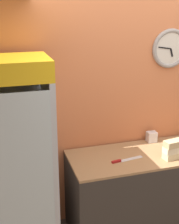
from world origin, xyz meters
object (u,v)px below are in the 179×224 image
sandwich_stack_top (175,143)px  beverage_cooler (11,153)px  chefs_knife (123,160)px  napkin_dispenser (152,137)px  sandwich_stack_middle (174,149)px  sandwich_stack_bottom (174,155)px

sandwich_stack_top → beverage_cooler: bearing=171.7°
sandwich_stack_top → chefs_knife: 0.56m
sandwich_stack_top → napkin_dispenser: size_ratio=2.05×
sandwich_stack_top → chefs_knife: sandwich_stack_top is taller
sandwich_stack_middle → napkin_dispenser: bearing=93.5°
beverage_cooler → chefs_knife: beverage_cooler is taller
sandwich_stack_top → sandwich_stack_middle: bearing=0.0°
sandwich_stack_bottom → sandwich_stack_middle: sandwich_stack_middle is taller
sandwich_stack_bottom → sandwich_stack_top: 0.14m
sandwich_stack_bottom → sandwich_stack_middle: bearing=0.0°
sandwich_stack_middle → sandwich_stack_top: sandwich_stack_top is taller
sandwich_stack_middle → sandwich_stack_top: size_ratio=0.98×
beverage_cooler → sandwich_stack_top: (1.64, -0.24, -0.01)m
sandwich_stack_top → chefs_knife: bearing=170.1°
chefs_knife → napkin_dispenser: size_ratio=3.01×
chefs_knife → sandwich_stack_top: bearing=-9.9°
sandwich_stack_middle → sandwich_stack_top: bearing=180.0°
beverage_cooler → chefs_knife: (1.11, -0.15, -0.17)m
sandwich_stack_middle → napkin_dispenser: 0.45m
beverage_cooler → sandwich_stack_middle: (1.64, -0.24, -0.08)m
sandwich_stack_middle → sandwich_stack_bottom: bearing=0.0°
beverage_cooler → chefs_knife: 1.13m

